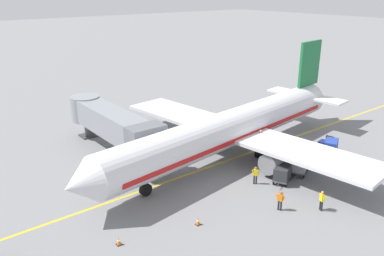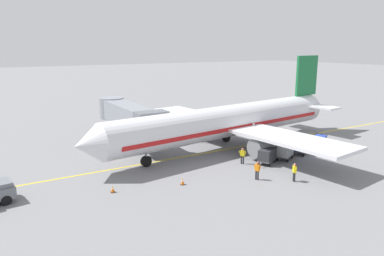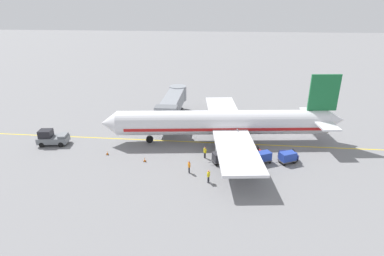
% 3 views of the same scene
% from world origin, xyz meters
% --- Properties ---
extents(ground_plane, '(400.00, 400.00, 0.00)m').
position_xyz_m(ground_plane, '(0.00, 0.00, 0.00)').
color(ground_plane, slate).
extents(gate_lead_in_line, '(0.24, 80.00, 0.01)m').
position_xyz_m(gate_lead_in_line, '(0.00, 0.00, 0.00)').
color(gate_lead_in_line, gold).
rests_on(gate_lead_in_line, ground).
extents(parked_airliner, '(30.41, 37.34, 10.63)m').
position_xyz_m(parked_airliner, '(0.47, -0.35, 3.19)').
color(parked_airliner, silver).
rests_on(parked_airliner, ground).
extents(jet_bridge, '(15.91, 3.50, 4.98)m').
position_xyz_m(jet_bridge, '(9.10, 8.91, 3.46)').
color(jet_bridge, gray).
rests_on(jet_bridge, ground).
extents(baggage_tug_lead, '(1.66, 2.67, 1.62)m').
position_xyz_m(baggage_tug_lead, '(-4.91, -9.19, 0.71)').
color(baggage_tug_lead, navy).
rests_on(baggage_tug_lead, ground).
extents(baggage_tug_trailing, '(2.27, 2.77, 1.62)m').
position_xyz_m(baggage_tug_trailing, '(-4.32, -4.38, 0.71)').
color(baggage_tug_trailing, '#B21E1E').
rests_on(baggage_tug_trailing, ground).
extents(baggage_cart_front, '(2.15, 2.90, 1.58)m').
position_xyz_m(baggage_cart_front, '(-6.51, -0.05, 0.95)').
color(baggage_cart_front, '#4C4C51').
rests_on(baggage_cart_front, ground).
extents(baggage_cart_second_in_train, '(2.15, 2.90, 1.58)m').
position_xyz_m(baggage_cart_second_in_train, '(-6.42, -2.72, 0.95)').
color(baggage_cart_second_in_train, '#4C4C51').
rests_on(baggage_cart_second_in_train, ground).
extents(baggage_cart_third_in_train, '(2.15, 2.90, 1.58)m').
position_xyz_m(baggage_cart_third_in_train, '(-5.85, -5.75, 0.95)').
color(baggage_cart_third_in_train, '#4C4C51').
rests_on(baggage_cart_third_in_train, ground).
extents(baggage_cart_tail_end, '(2.15, 2.90, 1.58)m').
position_xyz_m(baggage_cart_tail_end, '(-5.58, -9.07, 0.95)').
color(baggage_cart_tail_end, '#4C4C51').
rests_on(baggage_cart_tail_end, ground).
extents(ground_crew_wing_walker, '(0.70, 0.37, 1.69)m').
position_xyz_m(ground_crew_wing_walker, '(-11.60, 1.32, 0.95)').
color(ground_crew_wing_walker, '#232328').
rests_on(ground_crew_wing_walker, ground).
extents(ground_crew_loader, '(0.70, 0.36, 1.69)m').
position_xyz_m(ground_crew_loader, '(-9.56, 3.90, 0.95)').
color(ground_crew_loader, '#232328').
rests_on(ground_crew_loader, ground).
extents(ground_crew_marshaller, '(0.61, 0.54, 1.69)m').
position_xyz_m(ground_crew_marshaller, '(-5.26, 2.16, 0.95)').
color(ground_crew_marshaller, '#232328').
rests_on(ground_crew_marshaller, ground).
extents(safety_cone_nose_left, '(0.36, 0.36, 0.59)m').
position_xyz_m(safety_cone_nose_left, '(-7.13, 10.32, 0.29)').
color(safety_cone_nose_left, black).
rests_on(safety_cone_nose_left, ground).
extents(safety_cone_nose_right, '(0.36, 0.36, 0.59)m').
position_xyz_m(safety_cone_nose_right, '(-5.63, 16.16, 0.29)').
color(safety_cone_nose_right, black).
rests_on(safety_cone_nose_right, ground).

